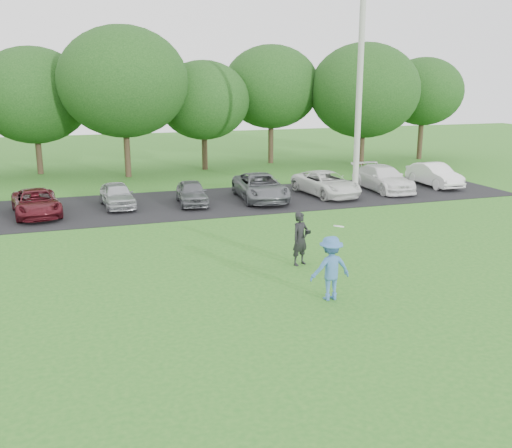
% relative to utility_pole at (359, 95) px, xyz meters
% --- Properties ---
extents(ground, '(100.00, 100.00, 0.00)m').
position_rel_utility_pole_xyz_m(ground, '(-7.78, -11.68, -4.93)').
color(ground, '#276E1F').
rests_on(ground, ground).
extents(parking_lot, '(32.00, 6.50, 0.03)m').
position_rel_utility_pole_xyz_m(parking_lot, '(-7.78, 1.32, -4.92)').
color(parking_lot, black).
rests_on(parking_lot, ground).
extents(utility_pole, '(0.28, 0.28, 9.86)m').
position_rel_utility_pole_xyz_m(utility_pole, '(0.00, 0.00, 0.00)').
color(utility_pole, '#AEAEA8').
rests_on(utility_pole, ground).
extents(frisbee_player, '(1.12, 0.66, 2.06)m').
position_rel_utility_pole_xyz_m(frisbee_player, '(-6.85, -11.55, -4.07)').
color(frisbee_player, '#3C6AA9').
rests_on(frisbee_player, ground).
extents(camera_bystander, '(0.72, 0.61, 1.68)m').
position_rel_utility_pole_xyz_m(camera_bystander, '(-6.49, -8.64, -4.09)').
color(camera_bystander, black).
rests_on(camera_bystander, ground).
extents(parked_cars, '(28.31, 4.85, 1.26)m').
position_rel_utility_pole_xyz_m(parked_cars, '(-6.23, 1.21, -4.31)').
color(parked_cars, slate).
rests_on(parked_cars, parking_lot).
extents(tree_row, '(42.39, 9.85, 8.64)m').
position_rel_utility_pole_xyz_m(tree_row, '(-6.26, 11.08, -0.02)').
color(tree_row, '#38281C').
rests_on(tree_row, ground).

